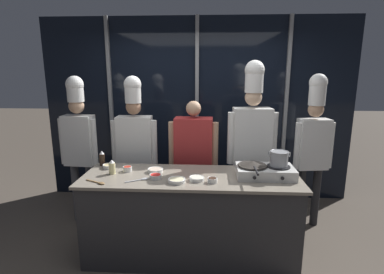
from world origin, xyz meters
TOP-DOWN VIEW (x-y plane):
  - ground_plane at (0.00, 0.00)m, footprint 24.00×24.00m
  - window_wall_back at (0.00, 1.58)m, footprint 4.58×0.09m
  - demo_counter at (0.00, 0.00)m, footprint 2.21×0.74m
  - portable_stove at (0.75, 0.02)m, footprint 0.57×0.36m
  - frying_pan at (0.62, 0.02)m, footprint 0.30×0.52m
  - stock_pot at (0.88, 0.02)m, footprint 0.21×0.18m
  - squeeze_bottle_oil at (-0.82, 0.01)m, footprint 0.07×0.07m
  - squeeze_bottle_soy at (-1.02, 0.29)m, footprint 0.06×0.06m
  - prep_bowl_bell_pepper at (-0.34, -0.10)m, footprint 0.12×0.12m
  - prep_bowl_noodles at (-0.12, -0.19)m, footprint 0.17×0.17m
  - prep_bowl_soy_glaze at (0.22, -0.17)m, footprint 0.10×0.10m
  - prep_bowl_chicken at (-0.38, 0.09)m, footprint 0.16×0.16m
  - prep_bowl_ginger at (-0.91, 0.20)m, footprint 0.14×0.14m
  - prep_bowl_garlic at (0.07, -0.13)m, footprint 0.15×0.15m
  - prep_bowl_chili_flakes at (-0.68, 0.10)m, footprint 0.10×0.10m
  - serving_spoon_slotted at (-0.47, -0.15)m, footprint 0.22×0.15m
  - serving_spoon_solid at (-0.86, -0.26)m, footprint 0.23×0.13m
  - chef_head at (-1.43, 0.66)m, footprint 0.49×0.22m
  - chef_sous at (-0.74, 0.69)m, footprint 0.56×0.24m
  - person_guest at (-0.01, 0.68)m, footprint 0.61×0.26m
  - chef_line at (0.70, 0.66)m, footprint 0.59×0.26m
  - chef_pastry at (1.44, 0.72)m, footprint 0.48×0.24m

SIDE VIEW (x-z plane):
  - ground_plane at x=0.00m, z-range 0.00..0.00m
  - demo_counter at x=0.00m, z-range 0.00..0.90m
  - serving_spoon_slotted at x=-0.47m, z-range 0.89..0.91m
  - serving_spoon_solid at x=-0.86m, z-range 0.89..0.91m
  - prep_bowl_noodles at x=-0.12m, z-range 0.90..0.94m
  - prep_bowl_garlic at x=0.07m, z-range 0.90..0.94m
  - prep_bowl_chicken at x=-0.38m, z-range 0.90..0.94m
  - prep_bowl_ginger at x=-0.91m, z-range 0.90..0.94m
  - prep_bowl_bell_pepper at x=-0.34m, z-range 0.90..0.94m
  - prep_bowl_soy_glaze at x=0.22m, z-range 0.90..0.95m
  - prep_bowl_chili_flakes at x=-0.68m, z-range 0.90..0.95m
  - portable_stove at x=0.75m, z-range 0.89..1.01m
  - person_guest at x=-0.01m, z-range 0.16..1.75m
  - squeeze_bottle_oil at x=-0.82m, z-range 0.89..1.04m
  - squeeze_bottle_soy at x=-1.02m, z-range 0.89..1.06m
  - frying_pan at x=0.62m, z-range 1.01..1.06m
  - chef_sous at x=-0.74m, z-range 0.14..2.03m
  - stock_pot at x=0.88m, z-range 1.02..1.17m
  - chef_pastry at x=1.44m, z-range 0.17..2.09m
  - chef_head at x=-1.43m, z-range 0.19..2.07m
  - chef_line at x=0.70m, z-range 0.16..2.22m
  - window_wall_back at x=0.00m, z-range 0.00..2.70m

